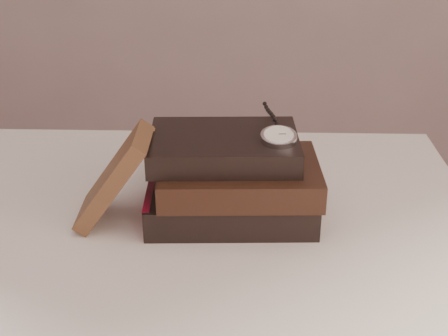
{
  "coord_description": "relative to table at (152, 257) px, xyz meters",
  "views": [
    {
      "loc": [
        0.14,
        -0.48,
        1.23
      ],
      "look_at": [
        0.12,
        0.34,
        0.82
      ],
      "focal_mm": 49.94,
      "sensor_mm": 36.0,
      "label": 1
    }
  ],
  "objects": [
    {
      "name": "table",
      "position": [
        0.0,
        0.0,
        0.0
      ],
      "size": [
        1.0,
        0.6,
        0.75
      ],
      "color": "silver",
      "rests_on": "ground"
    },
    {
      "name": "book_stack",
      "position": [
        0.13,
        -0.01,
        0.15
      ],
      "size": [
        0.26,
        0.18,
        0.12
      ],
      "color": "black",
      "rests_on": "table"
    },
    {
      "name": "journal",
      "position": [
        -0.04,
        -0.04,
        0.16
      ],
      "size": [
        0.11,
        0.1,
        0.14
      ],
      "primitive_type": "cube",
      "rotation": [
        0.0,
        0.62,
        0.02
      ],
      "color": "#3C2417",
      "rests_on": "table"
    },
    {
      "name": "pocket_watch",
      "position": [
        0.19,
        -0.02,
        0.22
      ],
      "size": [
        0.05,
        0.15,
        0.02
      ],
      "color": "silver",
      "rests_on": "book_stack"
    },
    {
      "name": "eyeglasses",
      "position": [
        0.04,
        0.07,
        0.16
      ],
      "size": [
        0.11,
        0.12,
        0.05
      ],
      "color": "silver",
      "rests_on": "book_stack"
    }
  ]
}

